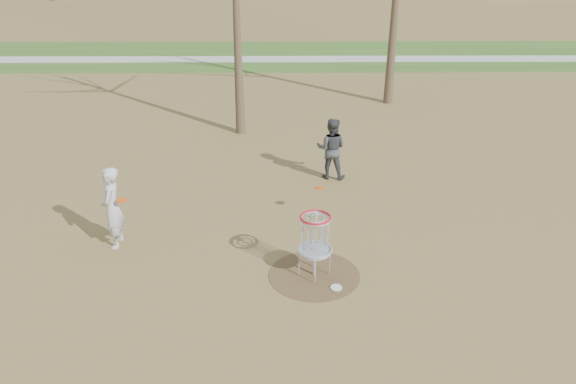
# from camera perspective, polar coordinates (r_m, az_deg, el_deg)

# --- Properties ---
(ground) EXTENTS (160.00, 160.00, 0.00)m
(ground) POSITION_cam_1_polar(r_m,az_deg,el_deg) (11.14, 2.68, -8.43)
(ground) COLOR brown
(ground) RESTS_ON ground
(green_band) EXTENTS (160.00, 8.00, 0.01)m
(green_band) POSITION_cam_1_polar(r_m,az_deg,el_deg) (30.88, 0.58, 13.72)
(green_band) COLOR #2D5119
(green_band) RESTS_ON ground
(footpath) EXTENTS (160.00, 1.50, 0.01)m
(footpath) POSITION_cam_1_polar(r_m,az_deg,el_deg) (29.90, 0.62, 13.36)
(footpath) COLOR #9E9E99
(footpath) RESTS_ON green_band
(dirt_circle) EXTENTS (1.80, 1.80, 0.01)m
(dirt_circle) POSITION_cam_1_polar(r_m,az_deg,el_deg) (11.13, 2.68, -8.41)
(dirt_circle) COLOR #47331E
(dirt_circle) RESTS_ON ground
(player_standing) EXTENTS (0.45, 0.67, 1.78)m
(player_standing) POSITION_cam_1_polar(r_m,az_deg,el_deg) (12.24, -17.43, -1.54)
(player_standing) COLOR #B0B0B0
(player_standing) RESTS_ON ground
(player_throwing) EXTENTS (0.93, 0.79, 1.67)m
(player_throwing) POSITION_cam_1_polar(r_m,az_deg,el_deg) (15.06, 4.41, 4.43)
(player_throwing) COLOR #37393D
(player_throwing) RESTS_ON ground
(disc_grounded) EXTENTS (0.22, 0.22, 0.02)m
(disc_grounded) POSITION_cam_1_polar(r_m,az_deg,el_deg) (10.78, 4.92, -9.65)
(disc_grounded) COLOR silver
(disc_grounded) RESTS_ON dirt_circle
(discs_in_play) EXTENTS (4.35, 1.54, 0.39)m
(discs_in_play) POSITION_cam_1_polar(r_m,az_deg,el_deg) (12.25, -5.85, -0.14)
(discs_in_play) COLOR #DB440B
(discs_in_play) RESTS_ON ground
(disc_golf_basket) EXTENTS (0.64, 0.64, 1.35)m
(disc_golf_basket) POSITION_cam_1_polar(r_m,az_deg,el_deg) (10.66, 2.78, -4.34)
(disc_golf_basket) COLOR #9EA3AD
(disc_golf_basket) RESTS_ON ground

